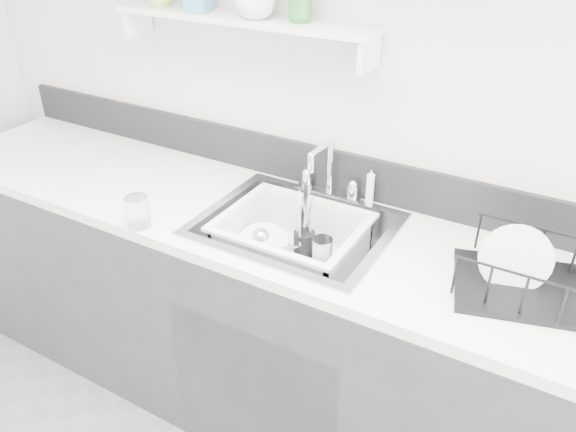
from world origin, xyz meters
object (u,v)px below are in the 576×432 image
Objects in this scene: wash_tub at (292,243)px; sink at (295,247)px; counter_run at (295,328)px; dish_rack at (533,270)px.

sink is at bearing 10.01° from wash_tub.
sink is 1.33× the size of wash_tub.
counter_run is 0.37m from sink.
sink is 1.58× the size of dish_rack.
sink is 0.76m from dish_rack.
wash_tub is 0.77m from dish_rack.
dish_rack is at bearing 1.34° from wash_tub.
wash_tub is at bearing -169.99° from sink.
wash_tub is 1.18× the size of dish_rack.
dish_rack reaches higher than counter_run.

